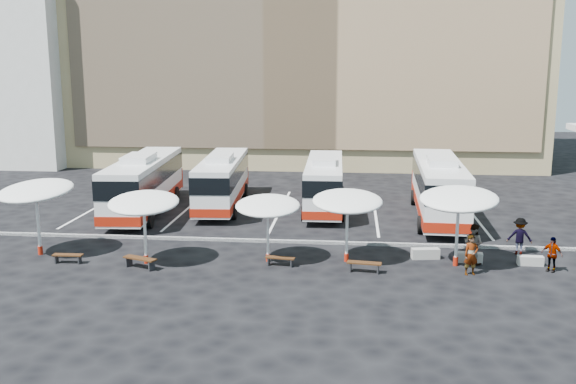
# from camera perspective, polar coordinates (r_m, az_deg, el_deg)

# --- Properties ---
(ground) EXTENTS (120.00, 120.00, 0.00)m
(ground) POSITION_cam_1_polar(r_m,az_deg,el_deg) (33.15, -2.25, -4.71)
(ground) COLOR black
(ground) RESTS_ON ground
(sandstone_building) EXTENTS (42.00, 18.25, 29.60)m
(sandstone_building) POSITION_cam_1_polar(r_m,az_deg,el_deg) (63.67, 1.79, 14.42)
(sandstone_building) COLOR tan
(sandstone_building) RESTS_ON ground
(apartment_block) EXTENTS (14.00, 14.00, 18.00)m
(apartment_block) POSITION_cam_1_polar(r_m,az_deg,el_deg) (67.84, -23.22, 10.28)
(apartment_block) COLOR silver
(apartment_block) RESTS_ON ground
(curb_divider) EXTENTS (34.00, 0.25, 0.15)m
(curb_divider) POSITION_cam_1_polar(r_m,az_deg,el_deg) (33.60, -2.13, -4.35)
(curb_divider) COLOR black
(curb_divider) RESTS_ON ground
(bay_lines) EXTENTS (24.15, 12.00, 0.01)m
(bay_lines) POSITION_cam_1_polar(r_m,az_deg,el_deg) (40.83, -0.69, -1.63)
(bay_lines) COLOR white
(bay_lines) RESTS_ON ground
(bus_0) EXTENTS (3.39, 12.05, 3.78)m
(bus_0) POSITION_cam_1_polar(r_m,az_deg,el_deg) (40.92, -12.67, 0.87)
(bus_0) COLOR white
(bus_0) RESTS_ON ground
(bus_1) EXTENTS (3.12, 11.19, 3.51)m
(bus_1) POSITION_cam_1_polar(r_m,az_deg,el_deg) (41.96, -5.85, 1.15)
(bus_1) COLOR white
(bus_1) RESTS_ON ground
(bus_2) EXTENTS (2.70, 10.81, 3.41)m
(bus_2) POSITION_cam_1_polar(r_m,az_deg,el_deg) (41.14, 3.25, 0.92)
(bus_2) COLOR white
(bus_2) RESTS_ON ground
(bus_3) EXTENTS (3.13, 12.11, 3.82)m
(bus_3) POSITION_cam_1_polar(r_m,az_deg,el_deg) (39.59, 13.25, 0.53)
(bus_3) COLOR white
(bus_3) RESTS_ON ground
(sunshade_0) EXTENTS (4.44, 4.47, 3.72)m
(sunshade_0) POSITION_cam_1_polar(r_m,az_deg,el_deg) (33.01, -21.51, 0.08)
(sunshade_0) COLOR white
(sunshade_0) RESTS_ON ground
(sunshade_1) EXTENTS (3.53, 3.57, 3.40)m
(sunshade_1) POSITION_cam_1_polar(r_m,az_deg,el_deg) (30.14, -12.70, -0.95)
(sunshade_1) COLOR white
(sunshade_1) RESTS_ON ground
(sunshade_2) EXTENTS (3.13, 3.17, 3.16)m
(sunshade_2) POSITION_cam_1_polar(r_m,az_deg,el_deg) (29.72, -1.82, -1.25)
(sunshade_2) COLOR white
(sunshade_2) RESTS_ON ground
(sunshade_3) EXTENTS (3.50, 3.54, 3.41)m
(sunshade_3) POSITION_cam_1_polar(r_m,az_deg,el_deg) (29.78, 5.31, -0.83)
(sunshade_3) COLOR white
(sunshade_3) RESTS_ON ground
(sunshade_4) EXTENTS (4.44, 4.47, 3.69)m
(sunshade_4) POSITION_cam_1_polar(r_m,az_deg,el_deg) (30.01, 14.95, -0.62)
(sunshade_4) COLOR white
(sunshade_4) RESTS_ON ground
(wood_bench_0) EXTENTS (1.41, 0.41, 0.43)m
(wood_bench_0) POSITION_cam_1_polar(r_m,az_deg,el_deg) (31.76, -18.98, -5.43)
(wood_bench_0) COLOR black
(wood_bench_0) RESTS_ON ground
(wood_bench_1) EXTENTS (1.69, 1.00, 0.50)m
(wood_bench_1) POSITION_cam_1_polar(r_m,az_deg,el_deg) (30.06, -13.02, -5.92)
(wood_bench_1) COLOR black
(wood_bench_1) RESTS_ON ground
(wood_bench_2) EXTENTS (1.40, 0.54, 0.42)m
(wood_bench_2) POSITION_cam_1_polar(r_m,az_deg,el_deg) (29.66, -0.70, -5.99)
(wood_bench_2) COLOR black
(wood_bench_2) RESTS_ON ground
(wood_bench_3) EXTENTS (1.57, 0.61, 0.47)m
(wood_bench_3) POSITION_cam_1_polar(r_m,az_deg,el_deg) (28.95, 6.79, -6.42)
(wood_bench_3) COLOR black
(wood_bench_3) RESTS_ON ground
(conc_bench_0) EXTENTS (1.37, 0.64, 0.49)m
(conc_bench_0) POSITION_cam_1_polar(r_m,az_deg,el_deg) (31.46, 12.11, -5.37)
(conc_bench_0) COLOR gray
(conc_bench_0) RESTS_ON ground
(conc_bench_1) EXTENTS (1.29, 0.55, 0.47)m
(conc_bench_1) POSITION_cam_1_polar(r_m,az_deg,el_deg) (31.38, 15.77, -5.62)
(conc_bench_1) COLOR gray
(conc_bench_1) RESTS_ON ground
(conc_bench_2) EXTENTS (1.16, 0.43, 0.43)m
(conc_bench_2) POSITION_cam_1_polar(r_m,az_deg,el_deg) (31.83, 20.74, -5.73)
(conc_bench_2) COLOR gray
(conc_bench_2) RESTS_ON ground
(passenger_0) EXTENTS (0.75, 0.59, 1.80)m
(passenger_0) POSITION_cam_1_polar(r_m,az_deg,el_deg) (29.42, 15.96, -5.40)
(passenger_0) COLOR black
(passenger_0) RESTS_ON ground
(passenger_1) EXTENTS (1.17, 1.15, 1.91)m
(passenger_1) POSITION_cam_1_polar(r_m,az_deg,el_deg) (31.03, 16.19, -4.45)
(passenger_1) COLOR black
(passenger_1) RESTS_ON ground
(passenger_2) EXTENTS (0.98, 0.88, 1.60)m
(passenger_2) POSITION_cam_1_polar(r_m,az_deg,el_deg) (31.07, 22.40, -5.14)
(passenger_2) COLOR black
(passenger_2) RESTS_ON ground
(passenger_3) EXTENTS (1.28, 0.88, 1.83)m
(passenger_3) POSITION_cam_1_polar(r_m,az_deg,el_deg) (33.23, 19.91, -3.72)
(passenger_3) COLOR black
(passenger_3) RESTS_ON ground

